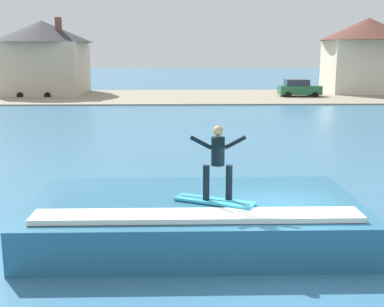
% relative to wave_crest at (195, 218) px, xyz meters
% --- Properties ---
extents(ground_plane, '(260.00, 260.00, 0.00)m').
position_rel_wave_crest_xyz_m(ground_plane, '(1.82, -1.05, -0.54)').
color(ground_plane, teal).
extents(wave_crest, '(8.22, 4.47, 1.14)m').
position_rel_wave_crest_xyz_m(wave_crest, '(0.00, 0.00, 0.00)').
color(wave_crest, '#296687').
rests_on(wave_crest, ground_plane).
extents(surfboard, '(1.97, 1.28, 0.06)m').
position_rel_wave_crest_xyz_m(surfboard, '(0.44, -0.60, 0.63)').
color(surfboard, '#33A5CC').
rests_on(surfboard, wave_crest).
extents(surfer, '(1.34, 0.32, 1.80)m').
position_rel_wave_crest_xyz_m(surfer, '(0.51, -0.57, 1.68)').
color(surfer, black).
rests_on(surfer, surfboard).
extents(shoreline_bank, '(120.00, 16.15, 0.13)m').
position_rel_wave_crest_xyz_m(shoreline_bank, '(1.82, 39.26, -0.47)').
color(shoreline_bank, gray).
rests_on(shoreline_bank, ground_plane).
extents(car_near_shore, '(4.27, 2.12, 1.86)m').
position_rel_wave_crest_xyz_m(car_near_shore, '(-15.30, 39.06, 0.41)').
color(car_near_shore, red).
rests_on(car_near_shore, ground_plane).
extents(car_far_shore, '(4.26, 2.28, 1.86)m').
position_rel_wave_crest_xyz_m(car_far_shore, '(11.92, 38.56, 0.41)').
color(car_far_shore, '#23663D').
rests_on(car_far_shore, ground_plane).
extents(house_with_chimney, '(10.80, 10.80, 8.18)m').
position_rel_wave_crest_xyz_m(house_with_chimney, '(-15.19, 42.46, 3.83)').
color(house_with_chimney, beige).
rests_on(house_with_chimney, ground_plane).
extents(house_gabled_white, '(10.59, 10.59, 8.30)m').
position_rel_wave_crest_xyz_m(house_gabled_white, '(20.41, 42.98, 4.34)').
color(house_gabled_white, beige).
rests_on(house_gabled_white, ground_plane).
extents(tree_tall_bare, '(2.79, 2.79, 6.98)m').
position_rel_wave_crest_xyz_m(tree_tall_bare, '(21.37, 42.07, 4.91)').
color(tree_tall_bare, brown).
rests_on(tree_tall_bare, ground_plane).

